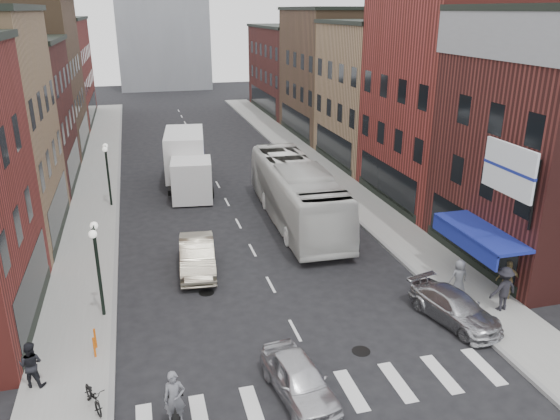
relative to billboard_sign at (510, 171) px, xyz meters
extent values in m
plane|color=black|center=(-8.59, -0.50, -6.13)|extent=(160.00, 160.00, 0.00)
cube|color=gray|center=(-17.09, 21.50, -6.06)|extent=(3.00, 74.00, 0.15)
cube|color=gray|center=(-0.09, 21.50, -6.06)|extent=(3.00, 74.00, 0.15)
cube|color=gray|center=(-15.59, 21.50, -6.13)|extent=(0.20, 74.00, 0.16)
cube|color=gray|center=(-1.59, 21.50, -6.13)|extent=(0.20, 74.00, 0.16)
cube|color=silver|center=(-8.59, -3.50, -6.13)|extent=(12.00, 2.20, 0.01)
cube|color=black|center=(-18.61, 4.00, -4.53)|extent=(0.08, 7.20, 2.20)
cube|color=black|center=(-18.61, 13.50, -4.53)|extent=(0.08, 8.00, 2.20)
cube|color=black|center=(-18.61, 23.50, -4.53)|extent=(0.08, 8.00, 2.20)
cube|color=brown|center=(-23.59, 34.50, 0.37)|extent=(10.00, 12.00, 13.00)
cube|color=black|center=(-18.61, 34.50, -4.53)|extent=(0.08, 9.60, 2.20)
cube|color=maroon|center=(-23.59, 48.50, -0.63)|extent=(10.00, 16.00, 11.00)
cube|color=black|center=(-18.61, 48.50, -4.53)|extent=(0.08, 12.80, 2.20)
cube|color=black|center=(-23.59, 48.50, 5.02)|extent=(10.30, 16.20, 0.30)
cube|color=black|center=(1.43, 4.00, -4.53)|extent=(0.08, 7.20, 2.20)
cube|color=maroon|center=(6.41, 13.50, 0.87)|extent=(10.00, 10.00, 14.00)
cube|color=black|center=(1.43, 13.50, -4.53)|extent=(0.08, 8.00, 2.20)
cube|color=#A3805A|center=(6.41, 23.50, -0.63)|extent=(10.00, 10.00, 11.00)
cube|color=black|center=(1.43, 23.50, -4.53)|extent=(0.08, 8.00, 2.20)
cube|color=black|center=(6.41, 23.50, 5.02)|extent=(10.30, 10.20, 0.30)
cube|color=brown|center=(6.41, 34.50, -0.13)|extent=(10.00, 12.00, 12.00)
cube|color=black|center=(1.43, 34.50, -4.53)|extent=(0.08, 9.60, 2.20)
cube|color=black|center=(6.41, 34.50, 6.02)|extent=(10.30, 12.20, 0.30)
cube|color=#441B18|center=(6.41, 48.50, -1.13)|extent=(10.00, 16.00, 10.00)
cube|color=black|center=(1.43, 48.50, -4.53)|extent=(0.08, 12.80, 2.20)
cube|color=black|center=(6.41, 48.50, 4.02)|extent=(10.30, 16.20, 0.30)
cube|color=navy|center=(0.51, 2.00, -3.43)|extent=(1.80, 5.00, 0.15)
cube|color=navy|center=(-0.34, 2.00, -3.78)|extent=(0.10, 5.00, 0.70)
cylinder|color=black|center=(1.31, 0.00, -1.13)|extent=(0.12, 0.12, 3.00)
cylinder|color=black|center=(0.61, 0.00, 0.07)|extent=(1.40, 0.08, 0.08)
cube|color=silver|center=(-0.09, 0.00, 0.07)|extent=(0.12, 3.00, 2.00)
cylinder|color=black|center=(-15.99, 3.50, -4.13)|extent=(0.14, 0.14, 4.00)
cylinder|color=black|center=(-15.99, 3.50, -2.13)|extent=(0.06, 0.90, 0.06)
sphere|color=white|center=(-15.99, 3.05, -2.18)|extent=(0.32, 0.32, 0.32)
sphere|color=white|center=(-15.99, 3.95, -2.18)|extent=(0.32, 0.32, 0.32)
cylinder|color=black|center=(-15.99, 17.50, -4.13)|extent=(0.14, 0.14, 4.00)
cylinder|color=black|center=(-15.99, 17.50, -2.13)|extent=(0.06, 0.90, 0.06)
sphere|color=white|center=(-15.99, 17.05, -2.18)|extent=(0.32, 0.32, 0.32)
sphere|color=white|center=(-15.99, 17.95, -2.18)|extent=(0.32, 0.32, 0.32)
cylinder|color=#D8590C|center=(-16.19, 0.50, -5.58)|extent=(0.08, 0.08, 0.80)
cylinder|color=#D8590C|center=(-16.19, 1.10, -5.58)|extent=(0.08, 0.08, 0.80)
cube|color=white|center=(-10.74, 17.35, -4.67)|extent=(2.90, 3.09, 2.70)
cube|color=black|center=(-10.74, 17.35, -4.40)|extent=(2.79, 1.80, 1.19)
cube|color=white|center=(-10.74, 21.46, -3.86)|extent=(3.33, 5.89, 3.13)
cube|color=navy|center=(-10.74, 21.46, -3.86)|extent=(2.97, 2.46, 1.30)
cube|color=black|center=(-10.74, 21.24, -5.65)|extent=(3.16, 7.25, 0.38)
cylinder|color=black|center=(-11.98, 17.57, -5.65)|extent=(0.30, 0.97, 0.97)
cylinder|color=black|center=(-9.50, 17.57, -5.65)|extent=(0.30, 0.97, 0.97)
cylinder|color=black|center=(-11.98, 21.24, -5.65)|extent=(0.30, 0.97, 0.97)
cylinder|color=black|center=(-9.50, 21.24, -5.65)|extent=(0.30, 0.97, 0.97)
cylinder|color=black|center=(-11.98, 23.40, -5.65)|extent=(0.30, 0.97, 0.97)
cylinder|color=black|center=(-9.50, 23.40, -5.65)|extent=(0.30, 0.97, 0.97)
cylinder|color=black|center=(-13.63, -3.28, -5.78)|extent=(0.15, 0.70, 0.70)
cube|color=black|center=(-13.63, -4.07, -5.55)|extent=(0.33, 1.28, 0.37)
cube|color=black|center=(-13.63, -3.49, -5.13)|extent=(0.58, 0.09, 0.06)
imported|color=slate|center=(-13.63, -4.18, -4.68)|extent=(0.66, 0.45, 1.74)
imported|color=silver|center=(-5.12, 11.97, -4.32)|extent=(3.44, 13.11, 3.63)
imported|color=silver|center=(-9.57, -3.30, -5.47)|extent=(2.10, 4.10, 1.33)
imported|color=beige|center=(-11.69, 6.87, -5.35)|extent=(2.07, 4.87, 1.56)
imported|color=#A2A2A6|center=(-2.09, -0.50, -5.51)|extent=(2.68, 4.60, 1.25)
imported|color=black|center=(-16.09, -2.30, -5.58)|extent=(1.05, 1.64, 0.81)
imported|color=black|center=(-18.10, -0.63, -5.16)|extent=(0.89, 0.66, 1.65)
imported|color=black|center=(0.21, -0.40, -5.01)|extent=(1.33, 0.78, 1.95)
imported|color=olive|center=(1.01, 0.38, -5.10)|extent=(1.15, 0.82, 1.77)
imported|color=slate|center=(-0.80, 1.29, -5.17)|extent=(0.82, 0.55, 1.62)
camera|label=1|loc=(-14.02, -17.50, 5.94)|focal=35.00mm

